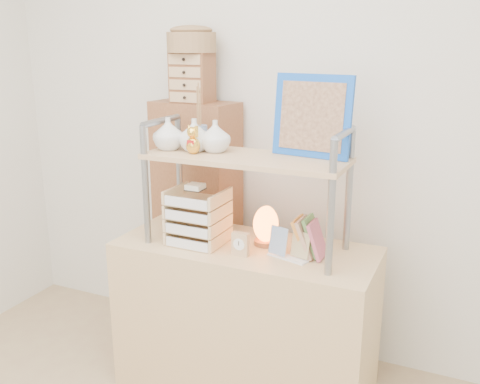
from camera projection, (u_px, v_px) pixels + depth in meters
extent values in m
cube|color=silver|center=(285.00, 113.00, 2.75)|extent=(3.40, 0.02, 2.60)
cube|color=tan|center=(245.00, 319.00, 2.56)|extent=(1.20, 0.50, 0.75)
cube|color=brown|center=(198.00, 223.00, 2.98)|extent=(0.47, 0.29, 1.35)
cylinder|color=gray|center=(146.00, 186.00, 2.42)|extent=(0.03, 0.03, 0.55)
cylinder|color=gray|center=(179.00, 171.00, 2.68)|extent=(0.03, 0.03, 0.55)
cylinder|color=gray|center=(161.00, 121.00, 2.48)|extent=(0.03, 0.30, 0.03)
cylinder|color=gray|center=(331.00, 209.00, 2.08)|extent=(0.03, 0.03, 0.55)
cylinder|color=gray|center=(349.00, 190.00, 2.34)|extent=(0.03, 0.03, 0.55)
cylinder|color=gray|center=(344.00, 134.00, 2.14)|extent=(0.03, 0.30, 0.03)
cube|color=tan|center=(246.00, 158.00, 2.34)|extent=(0.90, 0.34, 0.02)
imported|color=silver|center=(168.00, 134.00, 2.45)|extent=(0.14, 0.14, 0.15)
imported|color=silver|center=(194.00, 135.00, 2.42)|extent=(0.14, 0.14, 0.15)
imported|color=silver|center=(215.00, 136.00, 2.40)|extent=(0.14, 0.14, 0.14)
cylinder|color=#23569B|center=(200.00, 136.00, 2.55)|extent=(0.07, 0.07, 0.10)
cube|color=blue|center=(312.00, 116.00, 2.28)|extent=(0.36, 0.10, 0.35)
cube|color=brown|center=(311.00, 116.00, 2.27)|extent=(0.29, 0.07, 0.29)
cube|color=#BC5268|center=(317.00, 239.00, 2.30)|extent=(0.07, 0.12, 0.17)
cube|color=#5A8A45|center=(314.00, 237.00, 2.33)|extent=(0.08, 0.12, 0.16)
cube|color=tan|center=(307.00, 238.00, 2.32)|extent=(0.08, 0.13, 0.16)
cube|color=orange|center=(304.00, 235.00, 2.34)|extent=(0.09, 0.14, 0.16)
cube|color=tan|center=(199.00, 241.00, 2.50)|extent=(0.24, 0.22, 0.01)
cube|color=white|center=(187.00, 244.00, 2.40)|extent=(0.22, 0.01, 0.04)
cube|color=tan|center=(198.00, 228.00, 2.48)|extent=(0.24, 0.22, 0.01)
cube|color=white|center=(187.00, 231.00, 2.38)|extent=(0.22, 0.01, 0.04)
cube|color=tan|center=(198.00, 215.00, 2.46)|extent=(0.24, 0.22, 0.01)
cube|color=white|center=(186.00, 217.00, 2.36)|extent=(0.22, 0.01, 0.04)
cube|color=tan|center=(198.00, 201.00, 2.44)|extent=(0.24, 0.22, 0.01)
cube|color=white|center=(186.00, 203.00, 2.34)|extent=(0.22, 0.01, 0.04)
cube|color=beige|center=(195.00, 187.00, 2.41)|extent=(0.07, 0.07, 0.03)
cylinder|color=brown|center=(266.00, 242.00, 2.47)|extent=(0.11, 0.11, 0.02)
ellipsoid|color=orange|center=(266.00, 223.00, 2.44)|extent=(0.12, 0.12, 0.16)
cube|color=tan|center=(240.00, 244.00, 2.33)|extent=(0.08, 0.03, 0.11)
cylinder|color=white|center=(239.00, 244.00, 2.31)|extent=(0.05, 0.00, 0.05)
cube|color=white|center=(288.00, 258.00, 2.31)|extent=(0.19, 0.10, 0.01)
cube|color=#205095|center=(278.00, 241.00, 2.31)|extent=(0.09, 0.05, 0.12)
cube|color=tan|center=(300.00, 245.00, 2.28)|extent=(0.09, 0.05, 0.11)
cube|color=brown|center=(192.00, 78.00, 2.75)|extent=(0.20, 0.15, 0.25)
cube|color=tan|center=(185.00, 97.00, 2.70)|extent=(0.18, 0.01, 0.05)
cube|color=tan|center=(185.00, 85.00, 2.69)|extent=(0.18, 0.01, 0.05)
cube|color=tan|center=(185.00, 72.00, 2.67)|extent=(0.18, 0.01, 0.05)
cube|color=tan|center=(184.00, 59.00, 2.65)|extent=(0.18, 0.01, 0.05)
cylinder|color=brown|center=(192.00, 42.00, 2.70)|extent=(0.25, 0.25, 0.10)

